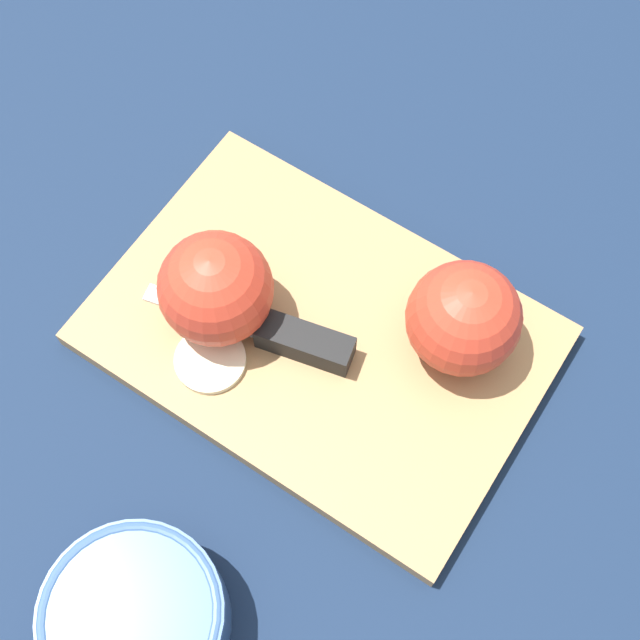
# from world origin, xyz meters

# --- Properties ---
(ground_plane) EXTENTS (4.00, 4.00, 0.00)m
(ground_plane) POSITION_xyz_m (0.00, 0.00, 0.00)
(ground_plane) COLOR #14233D
(cutting_board) EXTENTS (0.34, 0.24, 0.02)m
(cutting_board) POSITION_xyz_m (0.00, 0.00, 0.01)
(cutting_board) COLOR #A37A4C
(cutting_board) RESTS_ON ground_plane
(apple_half_left) EXTENTS (0.08, 0.08, 0.08)m
(apple_half_left) POSITION_xyz_m (-0.08, -0.05, 0.06)
(apple_half_left) COLOR red
(apple_half_left) RESTS_ON cutting_board
(apple_half_right) EXTENTS (0.08, 0.08, 0.08)m
(apple_half_right) POSITION_xyz_m (0.07, 0.03, 0.06)
(apple_half_right) COLOR red
(apple_half_right) RESTS_ON cutting_board
(knife) EXTENTS (0.16, 0.07, 0.02)m
(knife) POSITION_xyz_m (0.01, 0.02, 0.03)
(knife) COLOR silver
(knife) RESTS_ON cutting_board
(apple_slice) EXTENTS (0.05, 0.05, 0.01)m
(apple_slice) POSITION_xyz_m (0.05, 0.07, 0.02)
(apple_slice) COLOR beige
(apple_slice) RESTS_ON cutting_board
(bowl) EXTENTS (0.12, 0.12, 0.05)m
(bowl) POSITION_xyz_m (-0.03, 0.23, 0.03)
(bowl) COLOR #33517F
(bowl) RESTS_ON ground_plane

